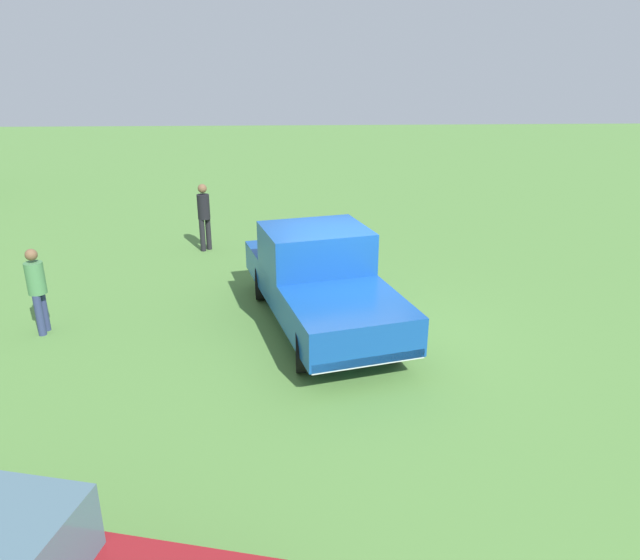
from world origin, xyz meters
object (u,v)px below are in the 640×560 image
object	(u,v)px
person_bystander	(37,287)
pickup_truck	(318,275)
person_visitor	(204,213)
traffic_cone	(290,241)

from	to	relation	value
person_bystander	pickup_truck	bearing A→B (deg)	-177.58
person_visitor	traffic_cone	world-z (taller)	person_visitor
person_visitor	traffic_cone	size ratio (longest dim) A/B	3.23
person_bystander	traffic_cone	world-z (taller)	person_bystander
traffic_cone	pickup_truck	bearing A→B (deg)	-173.64
pickup_truck	person_bystander	distance (m)	5.07
pickup_truck	traffic_cone	world-z (taller)	pickup_truck
person_visitor	traffic_cone	xyz separation A→B (m)	(-0.22, -2.24, -0.74)
pickup_truck	person_visitor	size ratio (longest dim) A/B	3.00
traffic_cone	person_visitor	bearing A→B (deg)	84.40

